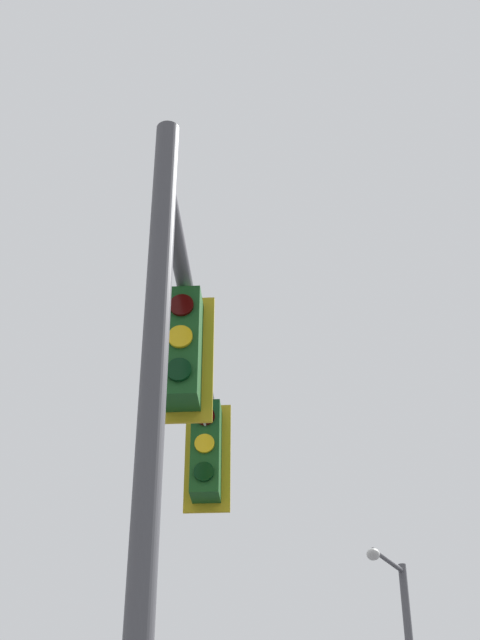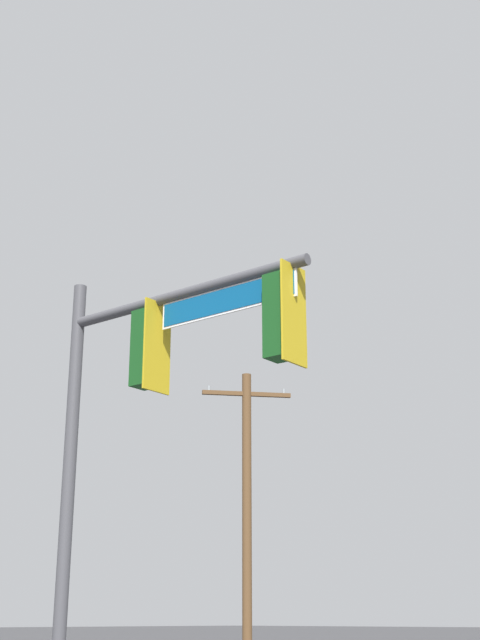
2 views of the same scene
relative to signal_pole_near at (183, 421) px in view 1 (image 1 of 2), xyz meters
name	(u,v)px [view 1 (image 1 of 2)]	position (x,y,z in m)	size (l,w,h in m)	color
signal_pole_near	(183,421)	(0.00, 0.00, 0.00)	(4.26, 0.76, 6.84)	#47474C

